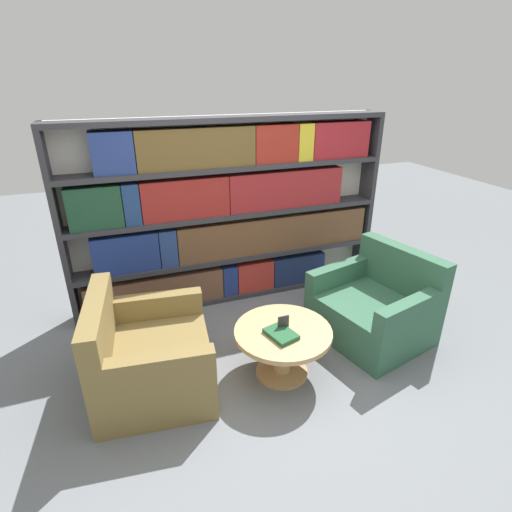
# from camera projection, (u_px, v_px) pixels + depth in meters

# --- Properties ---
(ground_plane) EXTENTS (14.00, 14.00, 0.00)m
(ground_plane) POSITION_uv_depth(u_px,v_px,m) (285.00, 376.00, 3.31)
(ground_plane) COLOR slate
(bookshelf) EXTENTS (3.32, 0.30, 1.93)m
(bookshelf) POSITION_uv_depth(u_px,v_px,m) (229.00, 214.00, 4.16)
(bookshelf) COLOR silver
(bookshelf) RESTS_ON ground_plane
(armchair_left) EXTENTS (0.96, 1.03, 0.83)m
(armchair_left) POSITION_uv_depth(u_px,v_px,m) (148.00, 358.00, 3.09)
(armchair_left) COLOR olive
(armchair_left) RESTS_ON ground_plane
(armchair_right) EXTENTS (1.06, 1.12, 0.83)m
(armchair_right) POSITION_uv_depth(u_px,v_px,m) (375.00, 308.00, 3.75)
(armchair_right) COLOR #336047
(armchair_right) RESTS_ON ground_plane
(coffee_table) EXTENTS (0.78, 0.78, 0.43)m
(coffee_table) POSITION_uv_depth(u_px,v_px,m) (283.00, 342.00, 3.22)
(coffee_table) COLOR tan
(coffee_table) RESTS_ON ground_plane
(table_sign) EXTENTS (0.09, 0.06, 0.13)m
(table_sign) POSITION_uv_depth(u_px,v_px,m) (283.00, 324.00, 3.15)
(table_sign) COLOR black
(table_sign) RESTS_ON coffee_table
(stray_book) EXTENTS (0.24, 0.29, 0.04)m
(stray_book) POSITION_uv_depth(u_px,v_px,m) (281.00, 334.00, 3.09)
(stray_book) COLOR #1E512D
(stray_book) RESTS_ON coffee_table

